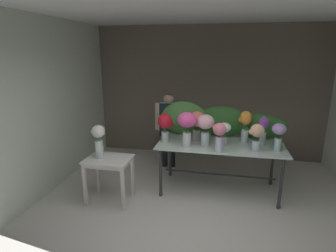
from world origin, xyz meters
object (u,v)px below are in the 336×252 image
side_table_white (109,165)px  vase_white_roses_tall (98,139)px  display_table_glass (220,150)px  vase_lilac_stock (279,134)px  florist (168,123)px  vase_violet_snapdragons (263,129)px  vase_crimson_lilies (165,124)px  vase_peach_dahlias (257,135)px  vase_fuchsia_anemones (187,124)px  vase_rosy_peonies (219,135)px  vase_blush_ranunculus (205,126)px  vase_sunset_tulips (245,124)px  vase_ivory_freesia (224,130)px  vase_coral_carnations (197,122)px

side_table_white → vase_white_roses_tall: bearing=-179.5°
display_table_glass → vase_white_roses_tall: vase_white_roses_tall is taller
vase_lilac_stock → display_table_glass: bearing=167.6°
florist → vase_violet_snapdragons: florist is taller
vase_lilac_stock → vase_crimson_lilies: 1.80m
vase_peach_dahlias → vase_crimson_lilies: (-1.46, 0.17, 0.04)m
vase_peach_dahlias → vase_fuchsia_anemones: bearing=179.4°
vase_rosy_peonies → vase_violet_snapdragons: vase_violet_snapdragons is taller
vase_fuchsia_anemones → vase_blush_ranunculus: vase_fuchsia_anemones is taller
display_table_glass → vase_lilac_stock: bearing=-12.4°
vase_rosy_peonies → vase_fuchsia_anemones: (-0.52, 0.16, 0.10)m
vase_sunset_tulips → vase_ivory_freesia: bearing=-142.5°
vase_blush_ranunculus → vase_violet_snapdragons: size_ratio=1.07×
side_table_white → vase_crimson_lilies: size_ratio=1.48×
vase_fuchsia_anemones → vase_violet_snapdragons: bearing=13.5°
vase_violet_snapdragons → vase_peach_dahlias: bearing=-113.1°
display_table_glass → side_table_white: (-1.71, -0.70, -0.12)m
vase_rosy_peonies → vase_blush_ranunculus: (-0.23, 0.24, 0.06)m
vase_rosy_peonies → vase_peach_dahlias: (0.56, 0.14, -0.01)m
vase_sunset_tulips → vase_ivory_freesia: size_ratio=1.40×
vase_ivory_freesia → vase_crimson_lilies: vase_crimson_lilies is taller
vase_coral_carnations → vase_crimson_lilies: (-0.51, -0.21, -0.01)m
side_table_white → vase_ivory_freesia: vase_ivory_freesia is taller
vase_sunset_tulips → vase_white_roses_tall: 2.41m
display_table_glass → vase_violet_snapdragons: (0.67, 0.02, 0.40)m
vase_rosy_peonies → vase_lilac_stock: (0.89, 0.23, 0.00)m
vase_fuchsia_anemones → vase_blush_ranunculus: (0.28, 0.09, -0.04)m
vase_lilac_stock → vase_rosy_peonies: bearing=-165.6°
display_table_glass → vase_sunset_tulips: vase_sunset_tulips is taller
display_table_glass → vase_sunset_tulips: size_ratio=3.86×
display_table_glass → vase_peach_dahlias: 0.72m
vase_crimson_lilies → vase_white_roses_tall: size_ratio=0.93×
vase_coral_carnations → vase_blush_ranunculus: bearing=-61.4°
vase_rosy_peonies → vase_white_roses_tall: (-1.84, -0.29, -0.10)m
vase_ivory_freesia → vase_crimson_lilies: (-0.98, 0.00, 0.05)m
vase_fuchsia_anemones → vase_ivory_freesia: bearing=14.8°
florist → vase_peach_dahlias: 1.96m
display_table_glass → vase_sunset_tulips: bearing=21.0°
vase_violet_snapdragons → vase_crimson_lilies: bearing=-175.4°
vase_sunset_tulips → vase_white_roses_tall: bearing=-159.2°
vase_white_roses_tall → vase_lilac_stock: bearing=10.7°
vase_peach_dahlias → vase_lilac_stock: (0.33, 0.08, 0.01)m
vase_sunset_tulips → vase_fuchsia_anemones: vase_fuchsia_anemones is taller
side_table_white → vase_lilac_stock: 2.68m
vase_coral_carnations → vase_peach_dahlias: 1.03m
vase_ivory_freesia → vase_blush_ranunculus: bearing=-167.1°
vase_rosy_peonies → vase_peach_dahlias: size_ratio=1.05×
side_table_white → vase_coral_carnations: 1.64m
side_table_white → vase_violet_snapdragons: size_ratio=1.51×
vase_rosy_peonies → vase_sunset_tulips: bearing=54.1°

